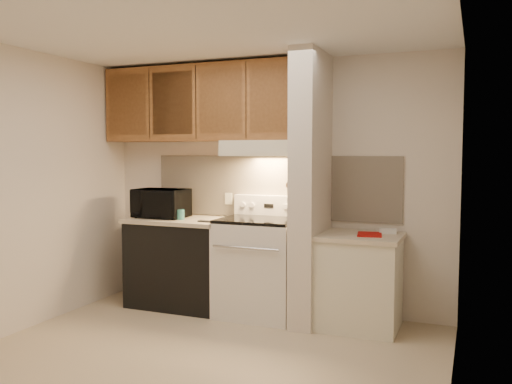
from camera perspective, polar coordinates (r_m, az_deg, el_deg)
The scene contains 50 objects.
floor at distance 4.42m, azimuth -5.42°, elevation -16.83°, with size 3.60×3.60×0.00m, color #C5B191.
ceiling at distance 4.23m, azimuth -5.66°, elevation 16.67°, with size 3.60×3.60×0.00m, color white.
wall_back at distance 5.51m, azimuth 1.73°, elevation 0.71°, with size 3.60×0.02×2.50m, color silver.
wall_left at distance 5.23m, azimuth -23.30°, elevation 0.17°, with size 0.02×3.00×2.50m, color silver.
wall_right at distance 3.67m, azimuth 20.20°, elevation -1.32°, with size 0.02×3.00×2.50m, color silver.
backsplash at distance 5.50m, azimuth 1.68°, elevation 0.55°, with size 2.60×0.02×0.63m, color beige.
range_body at distance 5.30m, azimuth 0.39°, elevation -8.06°, with size 0.76×0.65×0.92m, color silver.
oven_window at distance 5.01m, azimuth -0.97°, elevation -8.33°, with size 0.50×0.01×0.30m, color black.
oven_handle at distance 4.93m, azimuth -1.15°, elevation -5.92°, with size 0.02×0.02×0.65m, color silver.
cooktop at distance 5.22m, azimuth 0.39°, elevation -2.96°, with size 0.74×0.64×0.03m, color black.
range_backguard at distance 5.47m, azimuth 1.50°, elevation -1.42°, with size 0.76×0.08×0.20m, color silver.
range_display at distance 5.43m, azimuth 1.35°, elevation -1.46°, with size 0.10×0.01×0.04m, color black.
range_knob_left_outer at distance 5.53m, azimuth -1.38°, elevation -1.35°, with size 0.05×0.05×0.02m, color silver.
range_knob_left_inner at distance 5.50m, azimuth -0.42°, elevation -1.39°, with size 0.05×0.05×0.02m, color silver.
range_knob_right_inner at distance 5.37m, azimuth 3.13°, elevation -1.53°, with size 0.05×0.05×0.02m, color silver.
range_knob_right_outer at distance 5.34m, azimuth 4.15°, elevation -1.57°, with size 0.05×0.05×0.02m, color silver.
dishwasher_front at distance 5.69m, azimuth -7.90°, elevation -7.50°, with size 1.00×0.63×0.87m, color black.
left_countertop at distance 5.62m, azimuth -7.94°, elevation -2.95°, with size 1.04×0.67×0.04m, color beige.
spoon_rest at distance 5.27m, azimuth -5.12°, elevation -3.10°, with size 0.19×0.06×0.01m, color black.
teal_jar at distance 5.50m, azimuth -8.02°, elevation -2.35°, with size 0.09×0.09×0.10m, color #2A6865.
outlet at distance 5.68m, azimuth -2.90°, elevation -0.70°, with size 0.08×0.01×0.12m, color beige.
microwave at distance 5.70m, azimuth -9.98°, elevation -1.18°, with size 0.53×0.36×0.30m, color black.
partition_pillar at distance 5.02m, azimuth 5.79°, elevation 0.34°, with size 0.22×0.70×2.50m, color beige.
pillar_trim at distance 5.05m, azimuth 4.53°, elevation 0.94°, with size 0.01×0.70×0.04m, color #935D30.
knife_strip at distance 5.00m, azimuth 4.29°, elevation 1.15°, with size 0.02×0.42×0.04m, color black.
knife_blade_a at distance 4.87m, azimuth 3.61°, elevation -0.11°, with size 0.01×0.04×0.16m, color silver.
knife_handle_a at distance 4.84m, azimuth 3.53°, elevation 1.64°, with size 0.02×0.02×0.10m, color black.
knife_blade_b at distance 4.92m, azimuth 3.82°, elevation -0.18°, with size 0.01×0.04×0.18m, color silver.
knife_handle_b at distance 4.92m, azimuth 3.86°, elevation 1.68°, with size 0.02×0.02×0.10m, color black.
knife_blade_c at distance 5.03m, azimuth 4.21°, elevation -0.21°, with size 0.01×0.04×0.20m, color silver.
knife_handle_c at distance 4.99m, azimuth 4.13°, elevation 1.71°, with size 0.02×0.02×0.10m, color black.
knife_blade_d at distance 5.08m, azimuth 4.40°, elevation 0.06°, with size 0.01×0.04×0.16m, color silver.
knife_handle_d at distance 5.08m, azimuth 4.43°, elevation 1.75°, with size 0.02×0.02×0.10m, color black.
knife_blade_e at distance 5.15m, azimuth 4.66°, elevation 0.01°, with size 0.01×0.04×0.18m, color silver.
knife_handle_e at distance 5.17m, azimuth 4.75°, elevation 1.80°, with size 0.02×0.02×0.10m, color black.
oven_mitt at distance 5.22m, azimuth 4.93°, elevation 0.20°, with size 0.03×0.10×0.23m, color slate.
right_cab_base at distance 5.04m, azimuth 10.81°, elevation -9.43°, with size 0.70×0.60×0.81m, color beige.
right_countertop at distance 4.96m, azimuth 10.88°, elevation -4.65°, with size 0.74×0.64×0.04m, color beige.
red_folder at distance 4.94m, azimuth 11.87°, elevation -4.39°, with size 0.21×0.29×0.01m, color #A20E09.
white_box at distance 5.09m, azimuth 13.72°, elevation -4.00°, with size 0.15×0.10×0.04m, color white.
range_hood at distance 5.29m, azimuth 0.90°, elevation 4.63°, with size 0.78×0.44×0.15m, color beige.
hood_lip at distance 5.10m, azimuth 0.04°, elevation 4.14°, with size 0.78×0.04×0.06m, color beige.
upper_cabinets at distance 5.64m, azimuth -5.55°, elevation 9.26°, with size 2.18×0.33×0.77m, color #935D30.
cab_door_a at distance 5.93m, azimuth -13.38°, elevation 8.92°, with size 0.46×0.01×0.63m, color #935D30.
cab_gap_a at distance 5.78m, azimuth -11.16°, elevation 9.08°, with size 0.01×0.01×0.73m, color black.
cab_door_b at distance 5.64m, azimuth -8.80°, elevation 9.24°, with size 0.46×0.01×0.63m, color #935D30.
cab_gap_b at distance 5.50m, azimuth -6.34°, elevation 9.39°, with size 0.01×0.01×0.73m, color black.
cab_door_c at distance 5.38m, azimuth -3.75°, elevation 9.52°, with size 0.46×0.01×0.63m, color #935D30.
cab_gap_c at distance 5.27m, azimuth -1.05°, elevation 9.64°, with size 0.01×0.01×0.73m, color black.
cab_door_d at distance 5.17m, azimuth 1.78°, elevation 9.75°, with size 0.46×0.01×0.63m, color #935D30.
Camera 1 is at (1.92, -3.65, 1.59)m, focal length 38.00 mm.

